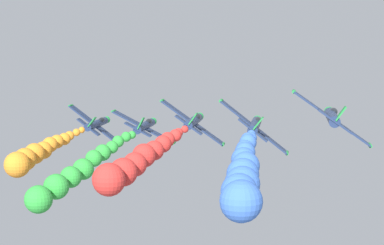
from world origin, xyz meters
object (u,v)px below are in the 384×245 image
(airplane_left_inner, at_px, (145,126))
(airplane_right_outer, at_px, (332,117))
(airplane_lead, at_px, (97,124))
(airplane_right_inner, at_px, (194,121))
(airplane_left_outer, at_px, (255,125))

(airplane_left_inner, height_order, airplane_right_outer, airplane_right_outer)
(airplane_lead, xyz_separation_m, airplane_right_inner, (16.41, -13.69, 2.22))
(airplane_left_inner, xyz_separation_m, airplane_left_outer, (15.60, -14.39, 2.06))
(airplane_left_outer, bearing_deg, airplane_left_inner, 137.31)
(airplane_lead, distance_m, airplane_right_outer, 42.33)
(airplane_left_outer, bearing_deg, airplane_lead, 138.85)
(airplane_lead, distance_m, airplane_left_outer, 32.45)
(airplane_left_inner, height_order, airplane_right_inner, airplane_right_inner)
(airplane_left_inner, xyz_separation_m, airplane_right_outer, (23.61, -20.05, 3.75))
(airplane_lead, bearing_deg, airplane_left_inner, -38.22)
(airplane_left_outer, xyz_separation_m, airplane_right_outer, (8.01, -5.66, 1.69))
(airplane_right_outer, bearing_deg, airplane_lead, 140.23)
(airplane_left_inner, relative_size, airplane_left_outer, 1.00)
(airplane_left_inner, relative_size, airplane_right_inner, 1.00)
(airplane_right_inner, distance_m, airplane_right_outer, 20.85)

